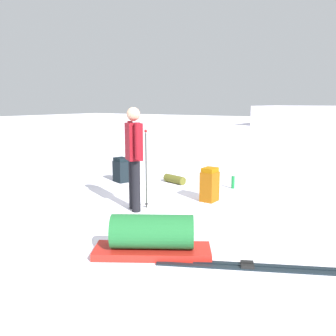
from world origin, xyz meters
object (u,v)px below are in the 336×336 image
(gear_sled, at_px, (152,237))
(sleeping_mat_rolled, at_px, (174,179))
(backpack_bright, at_px, (210,185))
(thermos_bottle, at_px, (233,182))
(ski_pair_near, at_px, (247,266))
(backpack_large_dark, at_px, (121,170))
(skier_standing, at_px, (134,153))
(ski_poles_planted_near, at_px, (142,165))

(gear_sled, xyz_separation_m, sleeping_mat_rolled, (-1.81, 3.44, -0.13))
(backpack_bright, xyz_separation_m, thermos_bottle, (-0.02, 1.15, -0.17))
(ski_pair_near, distance_m, backpack_large_dark, 4.76)
(thermos_bottle, bearing_deg, sleeping_mat_rolled, -169.88)
(skier_standing, relative_size, ski_poles_planted_near, 1.27)
(backpack_large_dark, height_order, backpack_bright, backpack_bright)
(ski_pair_near, height_order, backpack_bright, backpack_bright)
(gear_sled, height_order, sleeping_mat_rolled, gear_sled)
(thermos_bottle, bearing_deg, ski_poles_planted_near, -110.09)
(skier_standing, height_order, ski_pair_near, skier_standing)
(backpack_bright, relative_size, ski_poles_planted_near, 0.46)
(backpack_bright, distance_m, sleeping_mat_rolled, 1.62)
(skier_standing, bearing_deg, sleeping_mat_rolled, 103.60)
(skier_standing, height_order, thermos_bottle, skier_standing)
(ski_pair_near, bearing_deg, backpack_large_dark, 146.44)
(sleeping_mat_rolled, bearing_deg, thermos_bottle, 10.12)
(gear_sled, bearing_deg, sleeping_mat_rolled, 117.73)
(ski_pair_near, bearing_deg, backpack_bright, 124.93)
(ski_pair_near, height_order, thermos_bottle, thermos_bottle)
(ski_pair_near, distance_m, ski_poles_planted_near, 2.77)
(ski_poles_planted_near, height_order, gear_sled, ski_poles_planted_near)
(gear_sled, relative_size, thermos_bottle, 5.42)
(backpack_bright, relative_size, thermos_bottle, 2.38)
(skier_standing, distance_m, ski_pair_near, 2.76)
(sleeping_mat_rolled, xyz_separation_m, thermos_bottle, (1.29, 0.23, 0.04))
(ski_poles_planted_near, height_order, thermos_bottle, ski_poles_planted_near)
(ski_poles_planted_near, bearing_deg, backpack_bright, 50.54)
(backpack_bright, distance_m, ski_poles_planted_near, 1.33)
(backpack_large_dark, bearing_deg, skier_standing, -44.50)
(backpack_bright, xyz_separation_m, gear_sled, (0.49, -2.51, -0.08))
(backpack_bright, height_order, ski_poles_planted_near, ski_poles_planted_near)
(backpack_large_dark, height_order, ski_poles_planted_near, ski_poles_planted_near)
(backpack_large_dark, height_order, thermos_bottle, backpack_large_dark)
(backpack_large_dark, bearing_deg, sleeping_mat_rolled, 25.62)
(skier_standing, xyz_separation_m, backpack_large_dark, (-1.60, 1.57, -0.68))
(backpack_bright, height_order, thermos_bottle, backpack_bright)
(backpack_large_dark, relative_size, backpack_bright, 0.90)
(gear_sled, bearing_deg, backpack_large_dark, 134.85)
(backpack_bright, bearing_deg, ski_pair_near, -55.07)
(gear_sled, bearing_deg, thermos_bottle, 97.97)
(backpack_bright, distance_m, gear_sled, 2.56)
(skier_standing, bearing_deg, backpack_bright, 55.40)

